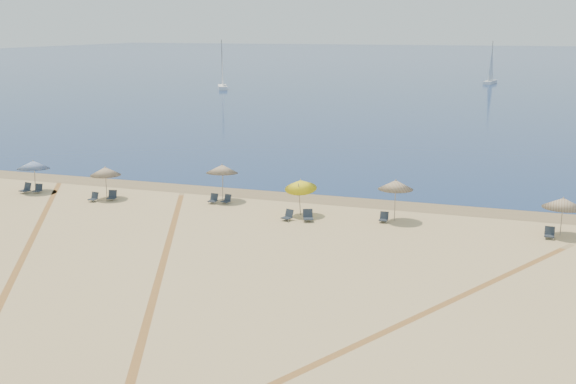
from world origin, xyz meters
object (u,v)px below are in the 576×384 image
Objects in this scene: umbrella_4 at (396,185)px; chair_5 at (227,200)px; chair_0 at (26,189)px; sailboat_0 at (491,71)px; chair_2 at (94,197)px; umbrella_0 at (33,165)px; umbrella_2 at (222,169)px; umbrella_1 at (105,171)px; chair_8 at (384,218)px; chair_7 at (308,216)px; chair_4 at (213,199)px; chair_3 at (112,196)px; umbrella_5 at (563,203)px; chair_6 at (288,216)px; sailboat_1 at (222,74)px; chair_1 at (38,189)px; chair_9 at (549,233)px; umbrella_3 at (301,184)px.

umbrella_4 is 3.74× the size of chair_5.
chair_0 is at bearing -159.48° from chair_5.
chair_2 is at bearing -89.34° from sailboat_0.
chair_2 is (5.86, -0.58, -0.05)m from chair_0.
chair_5 is (14.50, 1.65, -0.05)m from chair_0.
umbrella_2 reaches higher than umbrella_0.
chair_8 is at bearing 0.35° from umbrella_1.
sailboat_0 is at bearing 83.01° from umbrella_2.
chair_7 reaches higher than chair_8.
umbrella_0 is at bearing -173.23° from chair_4.
umbrella_5 is at bearing -12.29° from chair_3.
umbrella_4 is 4.08× the size of chair_2.
sailboat_1 reaches higher than chair_6.
umbrella_0 is at bearing 162.02° from chair_3.
chair_1 is 12.91m from chair_4.
umbrella_1 is 1.92m from chair_2.
umbrella_0 is 3.63× the size of chair_2.
chair_1 is at bearing -177.05° from chair_9.
sailboat_1 is at bearing 94.57° from chair_3.
umbrella_0 reaches higher than chair_6.
umbrella_2 is 0.29× the size of sailboat_0.
umbrella_3 is 3.21× the size of chair_3.
umbrella_5 is at bearing 1.65° from chair_8.
chair_8 is (24.36, 0.21, -0.01)m from chair_1.
chair_3 is at bearing 154.12° from chair_7.
umbrella_5 is 107.86m from sailboat_0.
umbrella_4 reaches higher than chair_0.
chair_9 is (28.13, -0.26, -1.60)m from umbrella_1.
chair_8 is (-0.55, -0.49, -1.94)m from umbrella_4.
umbrella_3 is 89.11m from sailboat_1.
umbrella_1 is 83.92m from sailboat_1.
chair_0 is (-0.35, -0.53, -1.61)m from umbrella_0.
umbrella_5 is 96.40m from sailboat_1.
chair_8 is at bearing 7.79° from chair_5.
sailboat_0 is at bearing 86.02° from chair_0.
chair_0 is at bearing 166.66° from chair_3.
chair_3 is at bearing -177.24° from umbrella_4.
chair_9 is (8.69, -0.86, -1.93)m from umbrella_4.
umbrella_0 is 1.02× the size of umbrella_1.
umbrella_3 is at bearing 93.42° from chair_6.
chair_4 is at bearing 3.97° from umbrella_0.
chair_2 is 13.73m from chair_6.
sailboat_0 is at bearing 97.17° from chair_9.
chair_2 is at bearing -175.36° from chair_9.
chair_2 is 0.81× the size of chair_6.
umbrella_2 reaches higher than chair_2.
chair_0 reaches higher than chair_1.
sailboat_0 reaches higher than umbrella_2.
umbrella_1 is at bearing -157.16° from chair_5.
chair_3 is (6.08, -0.22, 0.02)m from chair_1.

